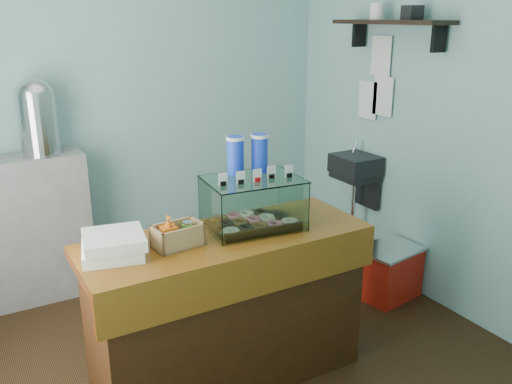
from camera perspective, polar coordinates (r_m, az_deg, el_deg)
ground at (r=3.60m, az=-4.79°, el=-16.55°), size 3.50×3.50×0.00m
room_shell at (r=3.00m, az=-5.26°, el=11.54°), size 3.54×3.04×2.82m
counter at (r=3.16m, az=-2.98°, el=-12.02°), size 1.60×0.60×0.90m
back_shelf at (r=4.30m, az=-23.75°, el=-3.85°), size 1.00×0.32×1.10m
display_case at (r=3.05m, az=-0.51°, el=-0.64°), size 0.56×0.44×0.51m
condiment_crate at (r=2.83m, az=-8.38°, el=-4.53°), size 0.27×0.18×0.18m
pastry_boxes at (r=2.79m, az=-14.81°, el=-5.42°), size 0.35×0.36×0.12m
coffee_urn at (r=4.11m, az=-22.07°, el=7.56°), size 0.30×0.30×0.55m
red_cooler at (r=4.25m, az=13.77°, el=-8.17°), size 0.50×0.41×0.40m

